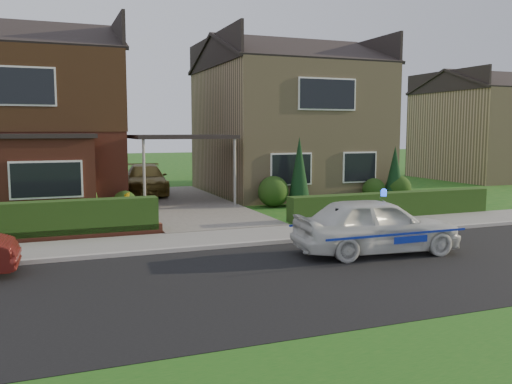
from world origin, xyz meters
name	(u,v)px	position (x,y,z in m)	size (l,w,h in m)	color
ground	(308,276)	(0.00, 0.00, 0.00)	(120.00, 120.00, 0.00)	#154F15
road	(308,276)	(0.00, 0.00, 0.00)	(60.00, 6.00, 0.02)	black
kerb	(255,244)	(0.00, 3.05, 0.06)	(60.00, 0.16, 0.12)	#9E9993
sidewalk	(241,237)	(0.00, 4.10, 0.05)	(60.00, 2.00, 0.10)	slate
grass_verge	(497,381)	(0.00, -5.00, 0.00)	(60.00, 4.00, 0.01)	#154F15
driveway	(182,204)	(0.00, 11.00, 0.06)	(3.80, 12.00, 0.12)	#666059
house_left	(21,108)	(-5.78, 13.90, 3.81)	(7.50, 9.53, 7.25)	brown
house_right	(286,115)	(5.80, 13.99, 3.66)	(7.50, 8.06, 7.25)	tan
carport_link	(182,138)	(0.00, 10.95, 2.66)	(3.80, 3.00, 2.77)	black
dwarf_wall	(13,239)	(-5.80, 5.30, 0.18)	(7.70, 0.25, 0.36)	brown
hedge_left	(13,245)	(-5.80, 5.45, 0.00)	(7.50, 0.55, 0.90)	#183210
hedge_right	(392,219)	(5.80, 5.35, 0.00)	(7.50, 0.55, 0.80)	#183210
shrub_left_mid	(77,199)	(-4.00, 9.30, 0.66)	(1.32, 1.32, 1.32)	#183210
shrub_left_near	(125,203)	(-2.40, 9.60, 0.42)	(0.84, 0.84, 0.84)	#183210
shrub_right_near	(273,192)	(3.20, 9.40, 0.60)	(1.20, 1.20, 1.20)	#183210
shrub_right_mid	(374,190)	(7.80, 9.50, 0.48)	(0.96, 0.96, 0.96)	#183210
shrub_right_far	(398,188)	(8.80, 9.20, 0.54)	(1.08, 1.08, 1.08)	#183210
conifer_a	(299,173)	(4.20, 9.20, 1.30)	(0.90, 0.90, 2.60)	black
conifer_b	(395,175)	(8.60, 9.20, 1.10)	(0.90, 0.90, 2.20)	black
neighbour_right	(487,136)	(20.00, 16.00, 2.60)	(6.50, 7.00, 5.20)	tan
police_car	(376,226)	(2.41, 1.20, 0.68)	(3.68, 4.13, 1.53)	silver
driveway_car	(145,179)	(-0.84, 14.50, 0.76)	(1.80, 4.43, 1.29)	brown
potted_plant_b	(124,205)	(-2.50, 9.00, 0.42)	(0.46, 0.37, 0.84)	gray
potted_plant_c	(106,221)	(-3.40, 6.00, 0.38)	(0.43, 0.43, 0.77)	gray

